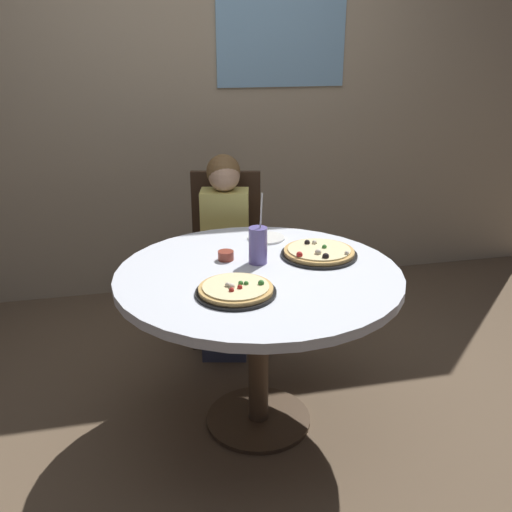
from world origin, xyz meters
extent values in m
plane|color=brown|center=(0.00, 0.00, 0.00)|extent=(8.00, 8.00, 0.00)
cube|color=tan|center=(0.00, 1.66, 1.45)|extent=(5.20, 0.12, 2.90)
cube|color=#8CBFE5|center=(0.52, 1.60, 1.68)|extent=(0.84, 0.02, 0.64)
cylinder|color=silver|center=(0.00, 0.00, 0.73)|extent=(1.20, 1.20, 0.04)
cylinder|color=#4C3826|center=(0.00, 0.00, 0.36)|extent=(0.09, 0.09, 0.69)
cylinder|color=#4C3826|center=(0.00, 0.00, 0.01)|extent=(0.48, 0.48, 0.02)
cube|color=#382619|center=(0.00, 0.84, 0.43)|extent=(0.48, 0.48, 0.04)
cube|color=#382619|center=(0.04, 1.02, 0.69)|extent=(0.40, 0.13, 0.52)
cylinder|color=#382619|center=(-0.20, 0.71, 0.21)|extent=(0.04, 0.04, 0.41)
cylinder|color=#382619|center=(0.13, 0.64, 0.21)|extent=(0.04, 0.04, 0.41)
cylinder|color=#382619|center=(-0.13, 1.05, 0.21)|extent=(0.04, 0.04, 0.41)
cylinder|color=#382619|center=(0.20, 0.97, 0.21)|extent=(0.04, 0.04, 0.41)
cube|color=#3F4766|center=(-0.03, 0.68, 0.23)|extent=(0.31, 0.37, 0.45)
cube|color=#D8CC66|center=(0.00, 0.82, 0.67)|extent=(0.29, 0.22, 0.44)
sphere|color=tan|center=(0.00, 0.82, 0.97)|extent=(0.17, 0.17, 0.17)
sphere|color=brown|center=(0.00, 0.84, 0.99)|extent=(0.18, 0.18, 0.18)
cylinder|color=black|center=(0.30, 0.11, 0.76)|extent=(0.34, 0.34, 0.01)
cylinder|color=tan|center=(0.30, 0.11, 0.77)|extent=(0.31, 0.31, 0.02)
cylinder|color=beige|center=(0.30, 0.11, 0.78)|extent=(0.28, 0.28, 0.01)
sphere|color=beige|center=(0.28, 0.06, 0.79)|extent=(0.03, 0.03, 0.03)
sphere|color=beige|center=(0.30, 0.18, 0.79)|extent=(0.02, 0.02, 0.02)
sphere|color=#387F33|center=(0.33, 0.12, 0.79)|extent=(0.02, 0.02, 0.02)
sphere|color=black|center=(0.30, 0.01, 0.79)|extent=(0.03, 0.03, 0.03)
sphere|color=beige|center=(0.40, 0.03, 0.79)|extent=(0.02, 0.02, 0.02)
sphere|color=black|center=(0.27, 0.19, 0.79)|extent=(0.03, 0.03, 0.03)
sphere|color=#B2231E|center=(0.19, 0.05, 0.79)|extent=(0.03, 0.03, 0.03)
cylinder|color=black|center=(-0.13, -0.20, 0.76)|extent=(0.31, 0.31, 0.01)
cylinder|color=tan|center=(-0.13, -0.20, 0.77)|extent=(0.29, 0.29, 0.02)
cylinder|color=beige|center=(-0.13, -0.20, 0.78)|extent=(0.25, 0.25, 0.01)
sphere|color=#387F33|center=(-0.11, -0.19, 0.79)|extent=(0.02, 0.02, 0.02)
sphere|color=beige|center=(-0.15, -0.21, 0.79)|extent=(0.02, 0.02, 0.02)
sphere|color=#387F33|center=(-0.04, -0.20, 0.79)|extent=(0.02, 0.02, 0.02)
sphere|color=beige|center=(-0.16, -0.19, 0.79)|extent=(0.02, 0.02, 0.02)
sphere|color=#B2231E|center=(-0.12, -0.22, 0.79)|extent=(0.02, 0.02, 0.02)
sphere|color=#B2231E|center=(-0.16, -0.24, 0.79)|extent=(0.02, 0.02, 0.02)
sphere|color=#387F33|center=(-0.09, -0.19, 0.79)|extent=(0.02, 0.02, 0.02)
cylinder|color=#6659A5|center=(0.02, 0.10, 0.83)|extent=(0.08, 0.08, 0.16)
cylinder|color=white|center=(0.03, 0.10, 0.95)|extent=(0.02, 0.03, 0.22)
cylinder|color=brown|center=(-0.11, 0.16, 0.77)|extent=(0.07, 0.07, 0.04)
cylinder|color=white|center=(0.13, 0.39, 0.76)|extent=(0.18, 0.18, 0.01)
camera|label=1|loc=(-0.49, -2.12, 1.66)|focal=39.69mm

